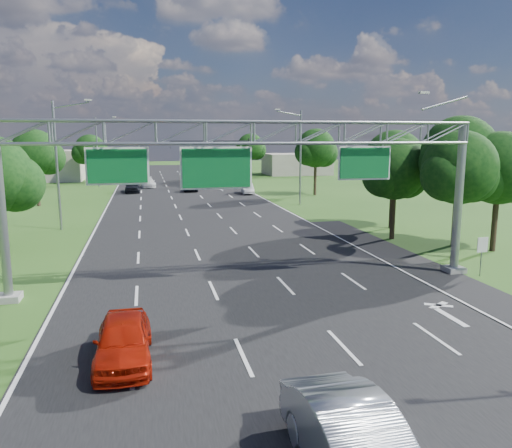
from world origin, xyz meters
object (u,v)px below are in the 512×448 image
object	(u,v)px
sign_gantry	(254,146)
red_coupe	(123,340)
regulatory_sign	(482,248)
box_truck	(211,172)
traffic_signal	(226,151)
silver_sedan	(356,446)

from	to	relation	value
sign_gantry	red_coupe	xyz separation A→B (m)	(-6.02, -7.48, -6.13)
regulatory_sign	box_truck	xyz separation A→B (m)	(-6.91, 57.12, 0.15)
red_coupe	box_truck	xyz separation A→B (m)	(11.18, 63.59, 0.89)
sign_gantry	regulatory_sign	bearing A→B (deg)	-4.83
traffic_signal	silver_sedan	world-z (taller)	traffic_signal
sign_gantry	silver_sedan	distance (m)	15.78
regulatory_sign	box_truck	world-z (taller)	box_truck
regulatory_sign	silver_sedan	xyz separation A→B (m)	(-13.04, -13.53, -0.65)
sign_gantry	traffic_signal	size ratio (longest dim) A/B	1.92
red_coupe	box_truck	world-z (taller)	box_truck
traffic_signal	sign_gantry	bearing A→B (deg)	-97.68
sign_gantry	silver_sedan	bearing A→B (deg)	-93.81
regulatory_sign	red_coupe	world-z (taller)	regulatory_sign
sign_gantry	regulatory_sign	distance (m)	13.25
silver_sedan	red_coupe	bearing A→B (deg)	123.19
sign_gantry	silver_sedan	size ratio (longest dim) A/B	4.52
silver_sedan	box_truck	bearing A→B (deg)	82.70
sign_gantry	box_truck	distance (m)	56.58
traffic_signal	silver_sedan	bearing A→B (deg)	-96.85
regulatory_sign	sign_gantry	bearing A→B (deg)	175.17
box_truck	regulatory_sign	bearing A→B (deg)	-86.99
sign_gantry	traffic_signal	world-z (taller)	sign_gantry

